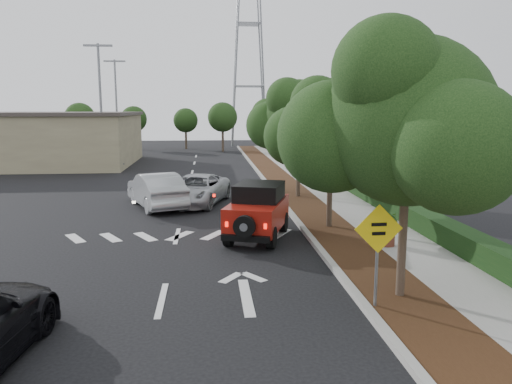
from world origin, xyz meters
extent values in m
plane|color=black|center=(0.00, 0.00, 0.00)|extent=(120.00, 120.00, 0.00)
cube|color=#9E9B93|center=(4.60, 12.00, 0.07)|extent=(0.20, 70.00, 0.15)
cube|color=black|center=(5.60, 12.00, 0.06)|extent=(1.80, 70.00, 0.12)
cube|color=gray|center=(7.50, 12.00, 0.06)|extent=(2.00, 70.00, 0.12)
cube|color=black|center=(8.90, 12.00, 0.40)|extent=(0.80, 70.00, 0.80)
cylinder|color=black|center=(2.49, 6.70, 0.36)|extent=(0.47, 0.77, 0.73)
cylinder|color=black|center=(3.84, 6.26, 0.36)|extent=(0.47, 0.77, 0.73)
cylinder|color=black|center=(1.78, 4.53, 0.36)|extent=(0.47, 0.77, 0.73)
cylinder|color=black|center=(3.13, 4.09, 0.36)|extent=(0.47, 0.77, 0.73)
cube|color=maroon|center=(2.81, 5.40, 0.86)|extent=(2.61, 3.71, 0.91)
cube|color=black|center=(2.89, 5.66, 1.61)|extent=(2.01, 2.23, 0.58)
cube|color=maroon|center=(3.21, 6.61, 0.79)|extent=(1.66, 1.34, 0.75)
cube|color=black|center=(2.26, 3.73, 0.45)|extent=(1.53, 0.64, 0.20)
cylinder|color=black|center=(2.22, 3.61, 0.86)|extent=(0.72, 0.41, 0.69)
cube|color=#FF190C|center=(1.69, 3.97, 0.86)|extent=(0.10, 0.06, 0.16)
cube|color=#FF190C|center=(2.87, 3.59, 0.86)|extent=(0.10, 0.06, 0.16)
imported|color=#ACAEB4|center=(0.56, 11.98, 0.69)|extent=(3.61, 5.40, 1.38)
imported|color=#AFB3B7|center=(-1.23, 11.41, 0.79)|extent=(3.26, 5.09, 1.58)
imported|color=#96999D|center=(-7.38, 25.68, 0.82)|extent=(5.06, 2.67, 1.64)
cylinder|color=slate|center=(4.80, -1.08, 1.18)|extent=(0.07, 0.07, 2.12)
cube|color=yellow|center=(4.80, -1.11, 1.89)|extent=(1.08, 0.06, 1.08)
cube|color=black|center=(4.80, -1.13, 1.99)|extent=(0.34, 0.02, 0.08)
cube|color=black|center=(4.80, -1.13, 1.78)|extent=(0.30, 0.02, 0.08)
cylinder|color=brown|center=(6.80, 3.70, 0.36)|extent=(0.55, 0.55, 0.51)
sphere|color=black|center=(6.80, 3.70, 0.84)|extent=(0.63, 0.63, 0.63)
imported|color=black|center=(6.80, 3.70, 0.91)|extent=(0.58, 0.51, 0.60)
camera|label=1|loc=(1.14, -11.33, 4.46)|focal=35.00mm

